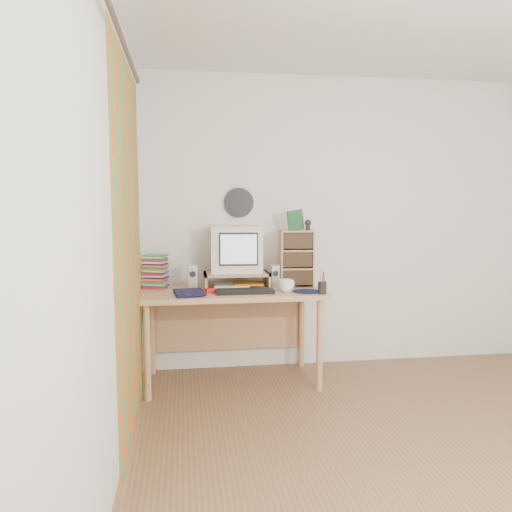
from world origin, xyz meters
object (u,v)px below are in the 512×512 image
object	(u,v)px
mug	(286,286)
desk	(231,305)
crt_monitor	(237,249)
cd_rack	(296,258)
keyboard	(245,291)
dvd_stack	(155,273)
diary	(175,291)

from	to	relation	value
mug	desk	bearing A→B (deg)	150.69
crt_monitor	cd_rack	bearing A→B (deg)	-3.26
cd_rack	mug	world-z (taller)	cd_rack
keyboard	crt_monitor	bearing A→B (deg)	95.38
crt_monitor	keyboard	size ratio (longest dim) A/B	0.89
dvd_stack	diary	distance (m)	0.37
dvd_stack	keyboard	bearing A→B (deg)	-5.86
cd_rack	diary	distance (m)	1.03
cd_rack	mug	xyz separation A→B (m)	(-0.13, -0.24, -0.18)
crt_monitor	mug	distance (m)	0.54
crt_monitor	diary	world-z (taller)	crt_monitor
keyboard	cd_rack	size ratio (longest dim) A/B	0.96
dvd_stack	crt_monitor	bearing A→B (deg)	19.83
mug	keyboard	bearing A→B (deg)	-177.97
cd_rack	keyboard	bearing A→B (deg)	-148.38
cd_rack	mug	size ratio (longest dim) A/B	3.77
diary	mug	bearing A→B (deg)	-6.10
cd_rack	diary	world-z (taller)	cd_rack
dvd_stack	diary	bearing A→B (deg)	-44.31
dvd_stack	diary	size ratio (longest dim) A/B	0.93
desk	keyboard	xyz separation A→B (m)	(0.08, -0.24, 0.15)
crt_monitor	diary	distance (m)	0.65
crt_monitor	dvd_stack	xyz separation A→B (m)	(-0.65, -0.00, -0.18)
desk	diary	size ratio (longest dim) A/B	5.33
desk	crt_monitor	world-z (taller)	crt_monitor
cd_rack	dvd_stack	bearing A→B (deg)	178.77
desk	dvd_stack	size ratio (longest dim) A/B	5.73
desk	crt_monitor	bearing A→B (deg)	56.36
diary	cd_rack	bearing A→B (deg)	7.82
crt_monitor	dvd_stack	distance (m)	0.68
keyboard	dvd_stack	bearing A→B (deg)	155.06
mug	diary	bearing A→B (deg)	-179.53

